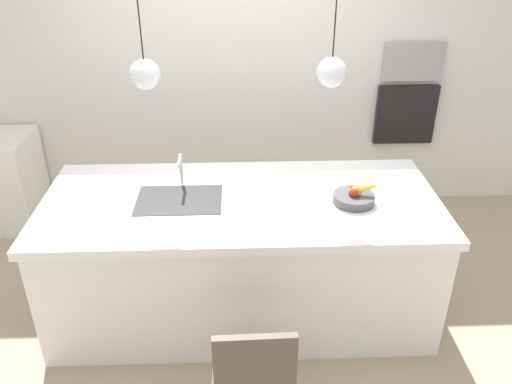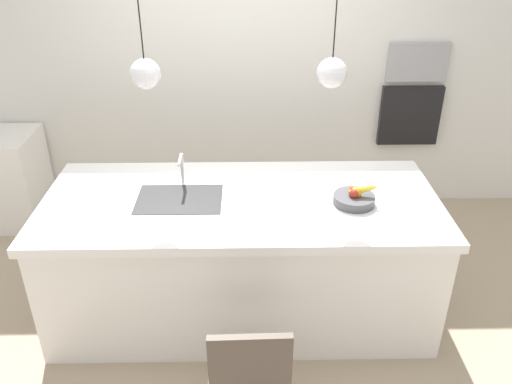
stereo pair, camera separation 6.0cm
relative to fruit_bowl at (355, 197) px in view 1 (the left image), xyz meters
name	(u,v)px [view 1 (the left image)]	position (x,y,z in m)	size (l,w,h in m)	color
floor	(243,306)	(-0.74, 0.08, -0.96)	(6.60, 6.60, 0.00)	tan
back_wall	(238,72)	(-0.74, 1.73, 0.34)	(6.00, 0.10, 2.60)	silver
kitchen_island	(242,255)	(-0.74, 0.08, -0.50)	(2.62, 1.13, 0.92)	white
sink_basin	(179,201)	(-1.14, 0.08, -0.05)	(0.56, 0.40, 0.02)	#2D2D30
faucet	(181,166)	(-1.14, 0.29, 0.10)	(0.02, 0.17, 0.22)	silver
fruit_bowl	(355,197)	(0.00, 0.00, 0.00)	(0.27, 0.27, 0.15)	#4C4C51
microwave	(413,61)	(0.82, 1.66, 0.44)	(0.54, 0.08, 0.34)	#9E9EA3
oven	(405,114)	(0.82, 1.66, -0.06)	(0.56, 0.08, 0.56)	black
chair_near	(254,370)	(-0.69, -0.97, -0.49)	(0.44, 0.44, 0.83)	brown
pendant_light_left	(145,74)	(-1.28, 0.08, 0.80)	(0.18, 0.18, 0.78)	silver
pendant_light_right	(332,72)	(-0.19, 0.08, 0.80)	(0.18, 0.18, 0.78)	silver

